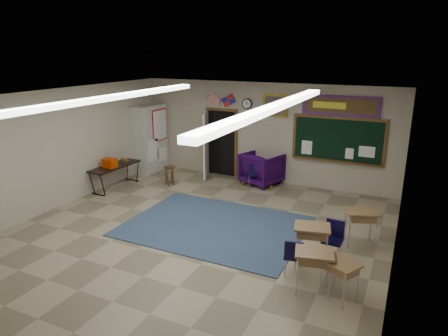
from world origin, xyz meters
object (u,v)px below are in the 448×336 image
at_px(wingback_armchair, 262,168).
at_px(student_desk_front_right, 361,226).
at_px(folding_table, 115,176).
at_px(wooden_stool, 170,175).
at_px(student_desk_front_left, 311,243).

xyz_separation_m(wingback_armchair, student_desk_front_right, (3.22, -2.85, -0.06)).
xyz_separation_m(wingback_armchair, folding_table, (-3.75, -2.19, -0.11)).
bearing_deg(folding_table, student_desk_front_right, -2.70).
bearing_deg(wingback_armchair, wooden_stool, 47.08).
relative_size(student_desk_front_left, wooden_stool, 1.37).
bearing_deg(student_desk_front_left, wooden_stool, 137.69).
distance_m(folding_table, wooden_stool, 1.57).
xyz_separation_m(student_desk_front_left, wooden_stool, (-4.95, 2.76, -0.14)).
bearing_deg(student_desk_front_right, wooden_stool, 142.97).
xyz_separation_m(folding_table, wooden_stool, (1.29, 0.89, -0.08)).
bearing_deg(wingback_armchair, folding_table, 49.51).
height_order(student_desk_front_left, wooden_stool, student_desk_front_left).
bearing_deg(wooden_stool, student_desk_front_right, -15.31).
height_order(wingback_armchair, student_desk_front_left, wingback_armchair).
distance_m(student_desk_front_right, folding_table, 7.00).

